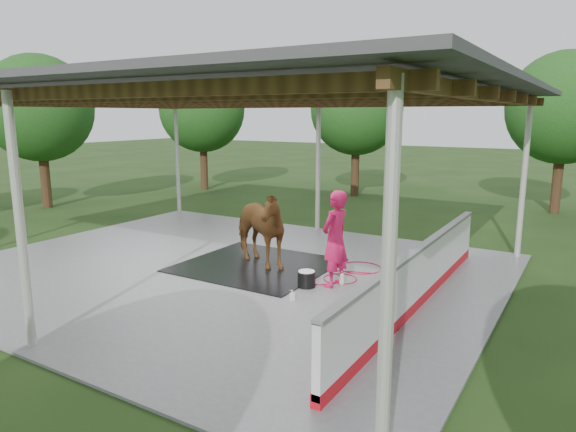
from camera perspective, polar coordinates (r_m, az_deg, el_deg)
The scene contains 12 objects.
ground at distance 12.06m, azimuth -7.32°, elevation -6.05°, with size 100.00×100.00×0.00m, color #1E3814.
concrete_slab at distance 12.06m, azimuth -7.32°, elevation -5.94°, with size 12.00×10.00×0.05m, color slate.
pavilion_structure at distance 11.53m, azimuth -7.82°, elevation 13.12°, with size 12.60×10.60×4.05m.
dasher_board at distance 9.81m, azimuth 14.28°, elevation -6.75°, with size 0.16×8.00×1.15m.
tree_belt at distance 12.07m, azimuth -3.92°, elevation 12.26°, with size 28.00×28.00×5.80m.
rubber_mat at distance 12.21m, azimuth -3.53°, elevation -5.47°, with size 3.33×3.12×0.02m, color black.
horse at distance 11.98m, azimuth -3.58°, elevation -1.24°, with size 0.98×2.15×1.82m, color brown.
handler at distance 10.58m, azimuth 5.25°, elevation -2.53°, with size 0.73×0.48×2.01m, color #CE164F.
wash_bucket at distance 10.69m, azimuth 2.07°, elevation -6.98°, with size 0.37×0.37×0.34m.
soap_bottle_a at distance 10.91m, azimuth 6.03°, elevation -6.79°, with size 0.12×0.12×0.30m, color silver.
soap_bottle_b at distance 9.95m, azimuth 0.47°, elevation -8.80°, with size 0.10×0.10×0.21m, color #338CD8.
hose_coil at distance 11.61m, azimuth 5.87°, elevation -6.39°, with size 1.75×2.13×0.02m.
Camera 1 is at (7.23, -8.98, 3.56)m, focal length 32.00 mm.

